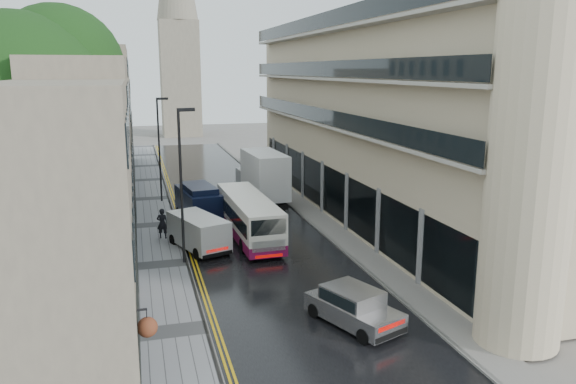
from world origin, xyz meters
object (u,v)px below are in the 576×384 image
tree_far (60,130)px  tree_near (21,142)px  cream_bus (242,230)px  white_lorry (254,183)px  navy_van (191,209)px  white_van (197,242)px  lamp_post_far (159,151)px  pedestrian (162,223)px  silver_hatchback (364,325)px  lamp_post_near (181,188)px

tree_far → tree_near: bearing=-91.3°
cream_bus → tree_near: bearing=179.9°
white_lorry → navy_van: bearing=-146.2°
white_van → lamp_post_far: 15.29m
navy_van → pedestrian: bearing=-144.4°
silver_hatchback → navy_van: (-4.85, 18.08, 0.56)m
white_lorry → pedestrian: white_lorry is taller
tree_near → lamp_post_near: tree_near is taller
silver_hatchback → tree_near: bearing=117.2°
cream_bus → white_lorry: (2.76, 9.59, 0.80)m
tree_near → lamp_post_far: 16.59m
white_van → navy_van: navy_van is taller
lamp_post_near → lamp_post_far: size_ratio=1.02×
tree_far → white_van: tree_far is taller
white_van → lamp_post_far: lamp_post_far is taller
navy_van → lamp_post_far: (-1.55, 8.56, 2.84)m
white_van → lamp_post_far: (-1.22, 14.91, 3.16)m
lamp_post_far → white_van: bearing=-95.7°
tree_near → lamp_post_far: bearing=63.3°
tree_near → cream_bus: 12.59m
cream_bus → navy_van: 6.23m
silver_hatchback → pedestrian: size_ratio=2.25×
pedestrian → white_van: bearing=126.7°
tree_far → white_lorry: size_ratio=1.53×
tree_far → cream_bus: 17.47m
white_van → tree_far: bearing=101.8°
silver_hatchback → tree_far: bearing=96.6°
lamp_post_far → tree_near: bearing=-127.1°
lamp_post_near → lamp_post_far: lamp_post_near is taller
tree_far → white_lorry: tree_far is taller
tree_near → navy_van: size_ratio=2.59×
tree_near → white_lorry: size_ratio=1.71×
cream_bus → white_van: bearing=-169.4°
tree_far → pedestrian: size_ratio=6.48×
tree_near → white_van: bearing=-1.9°
lamp_post_near → pedestrian: bearing=88.7°
pedestrian → navy_van: bearing=-119.9°
lamp_post_far → white_lorry: bearing=-45.7°
white_van → silver_hatchback: bearing=-86.3°
silver_hatchback → lamp_post_far: bearing=81.8°
tree_near → navy_van: (8.90, 6.07, -5.56)m
tree_near → pedestrian: (6.90, 4.12, -5.86)m
pedestrian → tree_far: bearing=-37.4°
silver_hatchback → white_lorry: bearing=67.5°
tree_far → lamp_post_far: size_ratio=1.51×
silver_hatchback → lamp_post_near: bearing=96.2°
tree_near → cream_bus: bearing=1.5°
white_lorry → lamp_post_near: size_ratio=0.97×
lamp_post_near → lamp_post_far: 15.42m
white_van → navy_van: size_ratio=0.87×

